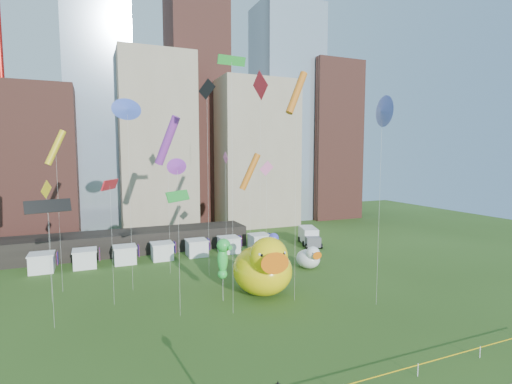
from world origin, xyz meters
name	(u,v)px	position (x,y,z in m)	size (l,w,h in m)	color
skyline	(145,121)	(2.25, 61.06, 21.44)	(101.00, 23.00, 68.00)	brown
crane_right	(271,12)	(30.89, 64.00, 46.90)	(23.00, 1.00, 76.00)	red
pavilion	(122,242)	(-4.00, 42.00, 1.60)	(38.00, 6.00, 3.20)	black
vendor_tents	(162,252)	(1.02, 36.00, 1.11)	(33.24, 2.80, 2.40)	white
big_duck	(264,267)	(8.58, 17.71, 3.03)	(7.24, 9.02, 6.60)	yellow
small_duck	(309,258)	(17.92, 24.11, 1.43)	(3.12, 4.10, 3.11)	white
seahorse_green	(223,255)	(4.12, 17.75, 4.76)	(1.79, 2.00, 6.46)	silver
seahorse_purple	(273,246)	(12.26, 23.05, 3.80)	(1.36, 1.66, 5.37)	silver
box_truck	(309,236)	(24.89, 35.79, 1.40)	(4.11, 6.83, 2.73)	white
kite_0	(260,88)	(11.99, 26.46, 23.07)	(0.45, 3.75, 25.28)	silver
kite_1	(267,172)	(10.98, 22.31, 12.78)	(1.78, 0.04, 14.12)	silver
kite_2	(207,95)	(5.08, 26.29, 21.77)	(1.57, 1.91, 23.68)	silver
kite_3	(232,64)	(4.05, 14.58, 22.80)	(2.61, 0.57, 23.47)	silver
kite_4	(56,148)	(-11.09, 27.11, 15.53)	(2.32, 1.32, 17.44)	silver
kite_5	(127,109)	(-4.02, 24.69, 19.52)	(2.18, 1.08, 20.67)	silver
kite_6	(297,93)	(10.90, 15.16, 20.75)	(2.60, 1.23, 22.90)	silver
kite_7	(177,167)	(-0.32, 17.54, 13.66)	(1.45, 0.87, 14.48)	silver
kite_8	(110,185)	(-6.12, 21.08, 11.89)	(1.75, 3.14, 12.44)	silver
kite_9	(226,164)	(7.41, 26.53, 13.69)	(0.17, 1.50, 15.16)	silver
kite_10	(48,207)	(-11.13, 17.62, 10.52)	(3.51, 1.42, 11.08)	silver
kite_11	(178,197)	(-0.65, 15.90, 11.07)	(2.56, 2.40, 11.59)	silver
kite_12	(46,193)	(-11.87, 24.37, 11.08)	(0.83, 1.63, 12.31)	silver
kite_13	(382,111)	(17.82, 10.99, 18.87)	(1.33, 2.86, 20.34)	silver
kite_14	(250,172)	(9.14, 22.90, 12.83)	(2.62, 1.02, 15.01)	silver
kite_15	(167,141)	(0.82, 28.85, 16.49)	(3.29, 3.18, 19.51)	silver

